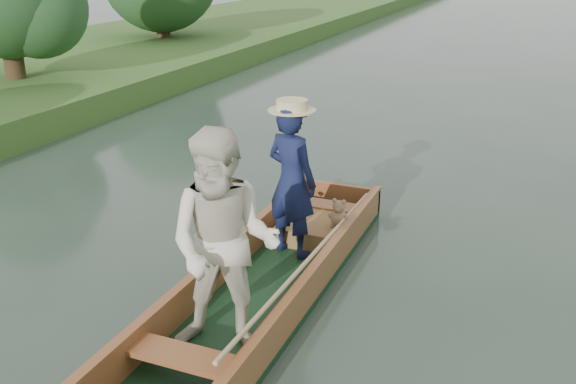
% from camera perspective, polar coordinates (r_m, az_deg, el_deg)
% --- Properties ---
extents(ground, '(120.00, 120.00, 0.00)m').
position_cam_1_polar(ground, '(6.78, -1.95, -9.22)').
color(ground, '#283D30').
rests_on(ground, ground).
extents(punt, '(1.23, 5.00, 2.09)m').
position_cam_1_polar(punt, '(6.17, -2.73, -4.44)').
color(punt, '#133218').
rests_on(punt, ground).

